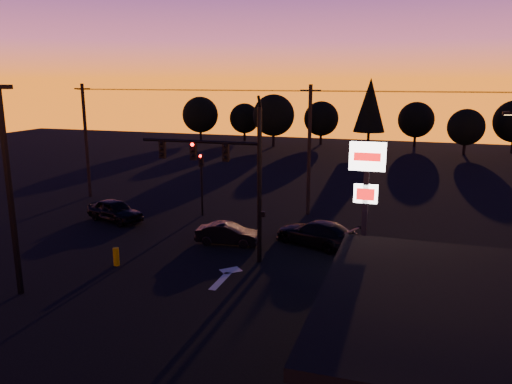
{
  "coord_description": "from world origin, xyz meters",
  "views": [
    {
      "loc": [
        8.76,
        -19.59,
        9.38
      ],
      "look_at": [
        1.0,
        5.0,
        3.5
      ],
      "focal_mm": 35.0,
      "sensor_mm": 36.0,
      "label": 1
    }
  ],
  "objects_px": {
    "bollard": "(116,257)",
    "car_left": "(115,210)",
    "suv_parked": "(359,310)",
    "secondary_signal": "(201,175)",
    "car_mid": "(228,234)",
    "traffic_signal_mast": "(230,167)",
    "parking_lot_light": "(8,178)",
    "car_right": "(316,233)",
    "pylon_sign": "(366,186)"
  },
  "relations": [
    {
      "from": "car_right",
      "to": "suv_parked",
      "type": "bearing_deg",
      "value": 42.61
    },
    {
      "from": "car_left",
      "to": "suv_parked",
      "type": "relative_size",
      "value": 0.82
    },
    {
      "from": "traffic_signal_mast",
      "to": "car_right",
      "type": "relative_size",
      "value": 1.73
    },
    {
      "from": "parking_lot_light",
      "to": "car_right",
      "type": "bearing_deg",
      "value": 42.99
    },
    {
      "from": "car_left",
      "to": "car_mid",
      "type": "distance_m",
      "value": 9.21
    },
    {
      "from": "pylon_sign",
      "to": "car_right",
      "type": "distance_m",
      "value": 8.02
    },
    {
      "from": "traffic_signal_mast",
      "to": "secondary_signal",
      "type": "bearing_deg",
      "value": 123.19
    },
    {
      "from": "car_mid",
      "to": "car_right",
      "type": "height_order",
      "value": "car_right"
    },
    {
      "from": "secondary_signal",
      "to": "bollard",
      "type": "distance_m",
      "value": 10.48
    },
    {
      "from": "pylon_sign",
      "to": "car_right",
      "type": "relative_size",
      "value": 1.37
    },
    {
      "from": "traffic_signal_mast",
      "to": "car_left",
      "type": "xyz_separation_m",
      "value": [
        -9.92,
        4.41,
        -4.21
      ]
    },
    {
      "from": "bollard",
      "to": "suv_parked",
      "type": "bearing_deg",
      "value": -13.13
    },
    {
      "from": "secondary_signal",
      "to": "car_left",
      "type": "relative_size",
      "value": 1.02
    },
    {
      "from": "traffic_signal_mast",
      "to": "car_right",
      "type": "height_order",
      "value": "traffic_signal_mast"
    },
    {
      "from": "traffic_signal_mast",
      "to": "parking_lot_light",
      "type": "xyz_separation_m",
      "value": [
        -7.4,
        -6.99,
        0.33
      ]
    },
    {
      "from": "pylon_sign",
      "to": "car_right",
      "type": "xyz_separation_m",
      "value": [
        -3.18,
        6.06,
        -4.19
      ]
    },
    {
      "from": "secondary_signal",
      "to": "car_mid",
      "type": "relative_size",
      "value": 1.17
    },
    {
      "from": "bollard",
      "to": "car_mid",
      "type": "height_order",
      "value": "car_mid"
    },
    {
      "from": "bollard",
      "to": "car_left",
      "type": "distance_m",
      "value": 8.52
    },
    {
      "from": "secondary_signal",
      "to": "suv_parked",
      "type": "bearing_deg",
      "value": -47.03
    },
    {
      "from": "secondary_signal",
      "to": "car_mid",
      "type": "height_order",
      "value": "secondary_signal"
    },
    {
      "from": "parking_lot_light",
      "to": "car_mid",
      "type": "bearing_deg",
      "value": 55.15
    },
    {
      "from": "traffic_signal_mast",
      "to": "bollard",
      "type": "xyz_separation_m",
      "value": [
        -5.25,
        -2.71,
        -4.47
      ]
    },
    {
      "from": "parking_lot_light",
      "to": "car_left",
      "type": "relative_size",
      "value": 2.13
    },
    {
      "from": "car_right",
      "to": "traffic_signal_mast",
      "type": "bearing_deg",
      "value": -25.48
    },
    {
      "from": "traffic_signal_mast",
      "to": "secondary_signal",
      "type": "height_order",
      "value": "traffic_signal_mast"
    },
    {
      "from": "pylon_sign",
      "to": "car_left",
      "type": "xyz_separation_m",
      "value": [
        -17.02,
        6.91,
        -4.18
      ]
    },
    {
      "from": "bollard",
      "to": "car_mid",
      "type": "relative_size",
      "value": 0.25
    },
    {
      "from": "secondary_signal",
      "to": "parking_lot_light",
      "type": "height_order",
      "value": "parking_lot_light"
    },
    {
      "from": "bollard",
      "to": "car_right",
      "type": "bearing_deg",
      "value": 34.36
    },
    {
      "from": "suv_parked",
      "to": "secondary_signal",
      "type": "bearing_deg",
      "value": 130.98
    },
    {
      "from": "secondary_signal",
      "to": "car_left",
      "type": "height_order",
      "value": "secondary_signal"
    },
    {
      "from": "traffic_signal_mast",
      "to": "parking_lot_light",
      "type": "height_order",
      "value": "parking_lot_light"
    },
    {
      "from": "car_mid",
      "to": "secondary_signal",
      "type": "bearing_deg",
      "value": 31.84
    },
    {
      "from": "parking_lot_light",
      "to": "pylon_sign",
      "type": "bearing_deg",
      "value": 17.23
    },
    {
      "from": "parking_lot_light",
      "to": "pylon_sign",
      "type": "height_order",
      "value": "parking_lot_light"
    },
    {
      "from": "car_right",
      "to": "car_mid",
      "type": "bearing_deg",
      "value": -52.5
    },
    {
      "from": "secondary_signal",
      "to": "bollard",
      "type": "bearing_deg",
      "value": -91.95
    },
    {
      "from": "pylon_sign",
      "to": "traffic_signal_mast",
      "type": "bearing_deg",
      "value": 160.64
    },
    {
      "from": "bollard",
      "to": "suv_parked",
      "type": "xyz_separation_m",
      "value": [
        12.58,
        -2.94,
        0.26
      ]
    },
    {
      "from": "car_left",
      "to": "car_mid",
      "type": "height_order",
      "value": "car_left"
    },
    {
      "from": "car_right",
      "to": "suv_parked",
      "type": "relative_size",
      "value": 0.94
    },
    {
      "from": "parking_lot_light",
      "to": "bollard",
      "type": "height_order",
      "value": "parking_lot_light"
    },
    {
      "from": "car_mid",
      "to": "bollard",
      "type": "bearing_deg",
      "value": 134.32
    },
    {
      "from": "secondary_signal",
      "to": "suv_parked",
      "type": "distance_m",
      "value": 18.08
    },
    {
      "from": "traffic_signal_mast",
      "to": "pylon_sign",
      "type": "height_order",
      "value": "traffic_signal_mast"
    },
    {
      "from": "car_left",
      "to": "car_right",
      "type": "bearing_deg",
      "value": -75.13
    },
    {
      "from": "traffic_signal_mast",
      "to": "car_right",
      "type": "bearing_deg",
      "value": 42.25
    },
    {
      "from": "car_mid",
      "to": "car_right",
      "type": "relative_size",
      "value": 0.75
    },
    {
      "from": "car_mid",
      "to": "suv_parked",
      "type": "distance_m",
      "value": 11.45
    }
  ]
}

